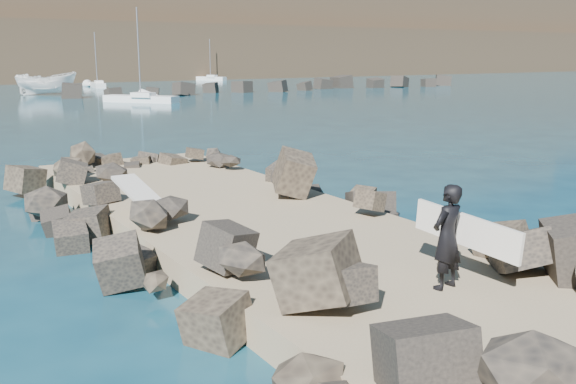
% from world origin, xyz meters
% --- Properties ---
extents(ground, '(800.00, 800.00, 0.00)m').
position_xyz_m(ground, '(0.00, 0.00, 0.00)').
color(ground, '#0F384C').
rests_on(ground, ground).
extents(jetty, '(6.00, 26.00, 0.60)m').
position_xyz_m(jetty, '(0.00, -2.00, 0.30)').
color(jetty, '#8C7759').
rests_on(jetty, ground).
extents(riprap_left, '(2.60, 22.00, 1.00)m').
position_xyz_m(riprap_left, '(-2.90, -1.50, 0.50)').
color(riprap_left, black).
rests_on(riprap_left, ground).
extents(riprap_right, '(2.60, 22.00, 1.00)m').
position_xyz_m(riprap_right, '(2.90, -1.50, 0.50)').
color(riprap_right, black).
rests_on(riprap_right, ground).
extents(breakwater_secondary, '(52.00, 4.00, 1.20)m').
position_xyz_m(breakwater_secondary, '(35.00, 55.00, 0.60)').
color(breakwater_secondary, black).
rests_on(breakwater_secondary, ground).
extents(surfboard_resting, '(0.75, 2.54, 0.08)m').
position_xyz_m(surfboard_resting, '(-2.35, 1.99, 1.04)').
color(surfboard_resting, silver).
rests_on(surfboard_resting, riprap_left).
extents(boat_imported, '(6.94, 4.25, 2.51)m').
position_xyz_m(boat_imported, '(8.14, 62.64, 1.26)').
color(boat_imported, white).
rests_on(boat_imported, ground).
extents(surfer_with_board, '(0.92, 2.25, 1.82)m').
position_xyz_m(surfer_with_board, '(0.42, -5.49, 1.51)').
color(surfer_with_board, black).
rests_on(surfer_with_board, jetty).
extents(sailboat_d, '(2.16, 6.23, 7.47)m').
position_xyz_m(sailboat_d, '(17.36, 75.29, 0.35)').
color(sailboat_d, white).
rests_on(sailboat_d, ground).
extents(sailboat_f, '(3.97, 5.59, 7.05)m').
position_xyz_m(sailboat_f, '(40.23, 88.03, 0.35)').
color(sailboat_f, white).
rests_on(sailboat_f, ground).
extents(sailboat_c, '(5.84, 6.77, 8.84)m').
position_xyz_m(sailboat_c, '(13.14, 46.07, 0.35)').
color(sailboat_c, white).
rests_on(sailboat_c, ground).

